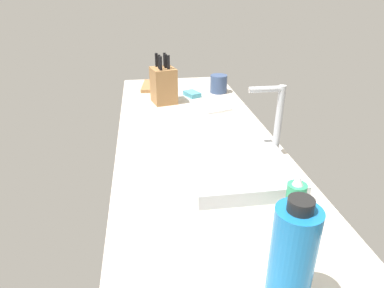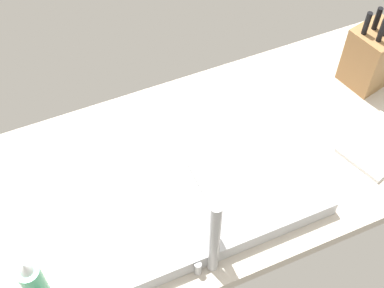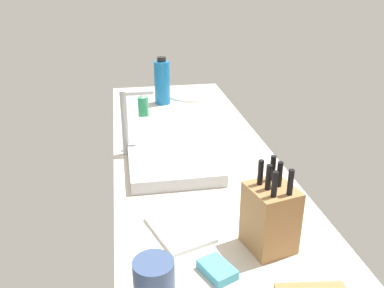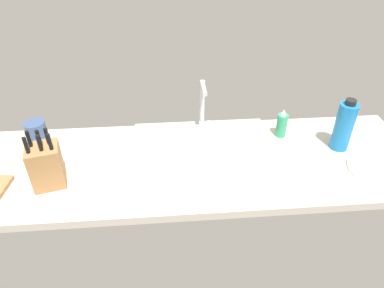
# 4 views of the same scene
# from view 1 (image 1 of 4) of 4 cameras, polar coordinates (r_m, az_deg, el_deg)

# --- Properties ---
(countertop_slab) EXTENTS (1.99, 0.60, 0.04)m
(countertop_slab) POSITION_cam_1_polar(r_m,az_deg,el_deg) (1.26, 1.31, -1.46)
(countertop_slab) COLOR beige
(countertop_slab) RESTS_ON ground
(sink_basin) EXTENTS (0.60, 0.31, 0.04)m
(sink_basin) POSITION_cam_1_polar(r_m,az_deg,el_deg) (1.20, 6.19, -1.00)
(sink_basin) COLOR #B7BABF
(sink_basin) RESTS_ON countertop_slab
(faucet) EXTENTS (0.06, 0.12, 0.25)m
(faucet) POSITION_cam_1_polar(r_m,az_deg,el_deg) (1.17, 13.78, 4.47)
(faucet) COLOR #B7BABF
(faucet) RESTS_ON countertop_slab
(knife_block) EXTENTS (0.14, 0.13, 0.24)m
(knife_block) POSITION_cam_1_polar(r_m,az_deg,el_deg) (1.71, -4.75, 9.79)
(knife_block) COLOR #9E7042
(knife_block) RESTS_ON countertop_slab
(cutting_board) EXTENTS (0.24, 0.18, 0.02)m
(cutting_board) POSITION_cam_1_polar(r_m,az_deg,el_deg) (1.99, -5.93, 9.59)
(cutting_board) COLOR #9E7042
(cutting_board) RESTS_ON countertop_slab
(soap_bottle) EXTENTS (0.05, 0.05, 0.14)m
(soap_bottle) POSITION_cam_1_polar(r_m,az_deg,el_deg) (0.89, 16.74, -9.23)
(soap_bottle) COLOR #2D9966
(soap_bottle) RESTS_ON countertop_slab
(water_bottle) EXTENTS (0.08, 0.08, 0.24)m
(water_bottle) POSITION_cam_1_polar(r_m,az_deg,el_deg) (0.66, 16.27, -17.97)
(water_bottle) COLOR #1970B7
(water_bottle) RESTS_ON countertop_slab
(dish_towel) EXTENTS (0.22, 0.19, 0.01)m
(dish_towel) POSITION_cam_1_polar(r_m,az_deg,el_deg) (1.67, 3.09, 6.35)
(dish_towel) COLOR white
(dish_towel) RESTS_ON countertop_slab
(coffee_mug) EXTENTS (0.09, 0.09, 0.09)m
(coffee_mug) POSITION_cam_1_polar(r_m,az_deg,el_deg) (1.89, 4.45, 9.95)
(coffee_mug) COLOR #384C75
(coffee_mug) RESTS_ON countertop_slab
(dish_sponge) EXTENTS (0.11, 0.09, 0.02)m
(dish_sponge) POSITION_cam_1_polar(r_m,az_deg,el_deg) (1.83, 0.02, 8.33)
(dish_sponge) COLOR #4CA3BC
(dish_sponge) RESTS_ON countertop_slab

